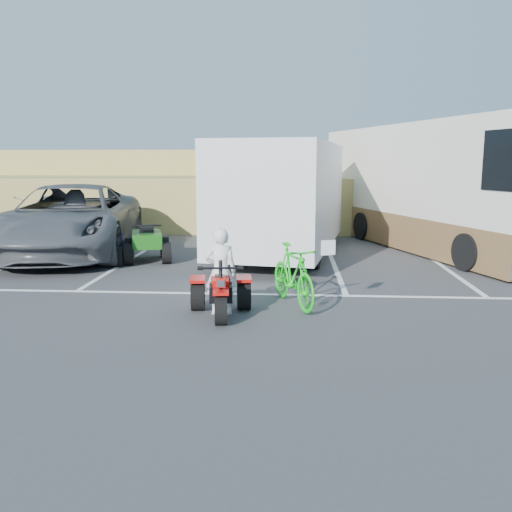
# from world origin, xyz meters

# --- Properties ---
(ground) EXTENTS (100.00, 100.00, 0.00)m
(ground) POSITION_xyz_m (0.00, 0.00, 0.00)
(ground) COLOR #3D3D40
(ground) RESTS_ON ground
(parking_stripes) EXTENTS (28.00, 5.16, 0.01)m
(parking_stripes) POSITION_xyz_m (0.87, 4.07, 0.00)
(parking_stripes) COLOR white
(parking_stripes) RESTS_ON ground
(grass_embankment) EXTENTS (40.00, 8.50, 3.10)m
(grass_embankment) POSITION_xyz_m (0.00, 15.48, 1.42)
(grass_embankment) COLOR #9B8F46
(grass_embankment) RESTS_ON ground
(red_trike_atv) EXTENTS (1.26, 1.57, 0.94)m
(red_trike_atv) POSITION_xyz_m (0.44, 0.84, 0.00)
(red_trike_atv) COLOR #BA0E0A
(red_trike_atv) RESTS_ON ground
(rider) EXTENTS (0.58, 0.42, 1.49)m
(rider) POSITION_xyz_m (0.42, 0.99, 0.74)
(rider) COLOR white
(rider) RESTS_ON ground
(green_dirt_bike) EXTENTS (1.20, 1.93, 1.13)m
(green_dirt_bike) POSITION_xyz_m (1.65, 1.61, 0.56)
(green_dirt_bike) COLOR #14BF19
(green_dirt_bike) RESTS_ON ground
(grey_pickup) EXTENTS (4.33, 7.47, 1.96)m
(grey_pickup) POSITION_xyz_m (-4.60, 6.81, 0.98)
(grey_pickup) COLOR #4F5257
(grey_pickup) RESTS_ON ground
(cargo_trailer) EXTENTS (3.71, 6.96, 3.09)m
(cargo_trailer) POSITION_xyz_m (1.36, 6.93, 1.67)
(cargo_trailer) COLOR silver
(cargo_trailer) RESTS_ON ground
(rv_motorhome) EXTENTS (5.74, 10.35, 3.62)m
(rv_motorhome) POSITION_xyz_m (5.81, 8.83, 1.57)
(rv_motorhome) COLOR silver
(rv_motorhome) RESTS_ON ground
(quad_atv_blue) EXTENTS (1.18, 1.49, 0.91)m
(quad_atv_blue) POSITION_xyz_m (-3.14, 5.47, 0.00)
(quad_atv_blue) COLOR navy
(quad_atv_blue) RESTS_ON ground
(quad_atv_green) EXTENTS (1.57, 1.84, 1.03)m
(quad_atv_green) POSITION_xyz_m (-2.19, 5.89, 0.00)
(quad_atv_green) COLOR #175914
(quad_atv_green) RESTS_ON ground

